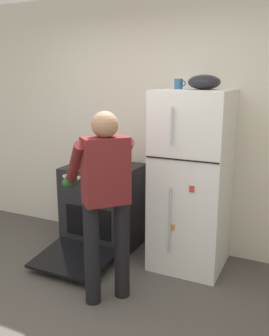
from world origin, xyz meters
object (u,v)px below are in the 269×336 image
Objects in this scene: refrigerator at (192,181)px; pepper_mill at (89,152)px; stove_range at (103,207)px; coffee_mug at (179,84)px; mixing_bowl at (204,82)px; person_cook at (105,191)px; red_pot at (114,162)px.

refrigerator reaches higher than pepper_mill.
refrigerator is at bearing 1.02° from stove_range.
coffee_mug is 0.26m from mixing_bowl.
pepper_mill is 1.60m from mixing_bowl.
person_cook reaches higher than red_pot.
mixing_bowl is (0.08, 0.00, 0.93)m from refrigerator.
stove_range is 1.73m from mixing_bowl.
mixing_bowl is (0.91, 0.05, 0.82)m from red_pot.
red_pot is at bearing -28.52° from pepper_mill.
red_pot is at bearing -176.59° from refrigerator.
red_pot reaches higher than stove_range.
mixing_bowl is at bearing 3.13° from red_pot.
pepper_mill is (-1.12, 0.15, -0.78)m from coffee_mug.
red_pot is 1.22× the size of mixing_bowl.
red_pot is at bearing -176.87° from mixing_bowl.
refrigerator reaches higher than stove_range.
mixing_bowl is at bearing 0.96° from stove_range.
stove_range is 10.92× the size of coffee_mug.
person_cook is 1.37m from pepper_mill.
person_cook is 1.28m from coffee_mug.
refrigerator is 10.14× the size of pepper_mill.
pepper_mill is (-1.29, 0.20, 0.14)m from refrigerator.
mixing_bowl reaches higher than person_cook.
refrigerator is at bearing -8.80° from pepper_mill.
stove_range is 4.17× the size of mixing_bowl.
person_cook is 0.91m from red_pot.
stove_range is 1.14m from person_cook.
pepper_mill is (-0.83, 1.08, 0.05)m from person_cook.
person_cook reaches higher than stove_range.
person_cook is 14.28× the size of coffee_mug.
coffee_mug is (0.28, 0.93, 0.83)m from person_cook.
mixing_bowl is at bearing 0.21° from refrigerator.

